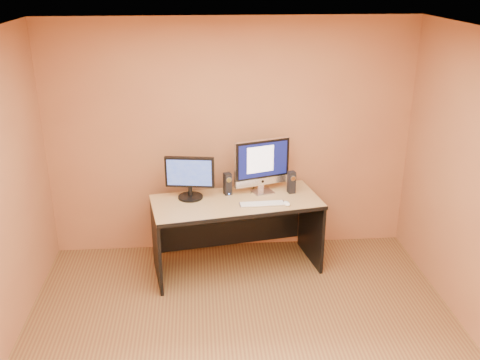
{
  "coord_description": "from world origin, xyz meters",
  "views": [
    {
      "loc": [
        -0.36,
        -3.59,
        3.04
      ],
      "look_at": [
        0.05,
        1.36,
        1.07
      ],
      "focal_mm": 40.0,
      "sensor_mm": 36.0,
      "label": 1
    }
  ],
  "objects": [
    {
      "name": "walls",
      "position": [
        0.0,
        0.0,
        1.3
      ],
      "size": [
        4.0,
        4.0,
        2.6
      ],
      "primitive_type": null,
      "color": "#A26841",
      "rests_on": "ground"
    },
    {
      "name": "cable_b",
      "position": [
        0.21,
        1.72,
        0.8
      ],
      "size": [
        0.06,
        0.19,
        0.01
      ],
      "primitive_type": "cylinder",
      "rotation": [
        1.57,
        0.0,
        -0.29
      ],
      "color": "black",
      "rests_on": "desk"
    },
    {
      "name": "imac",
      "position": [
        0.32,
        1.66,
        1.1
      ],
      "size": [
        0.65,
        0.4,
        0.59
      ],
      "primitive_type": null,
      "rotation": [
        0.0,
        0.0,
        0.3
      ],
      "color": "silver",
      "rests_on": "desk"
    },
    {
      "name": "speaker_left",
      "position": [
        -0.06,
        1.64,
        0.92
      ],
      "size": [
        0.09,
        0.1,
        0.24
      ],
      "primitive_type": null,
      "rotation": [
        0.0,
        0.0,
        0.34
      ],
      "color": "black",
      "rests_on": "desk"
    },
    {
      "name": "mouse",
      "position": [
        0.52,
        1.3,
        0.82
      ],
      "size": [
        0.08,
        0.12,
        0.04
      ],
      "primitive_type": "ellipsoid",
      "rotation": [
        0.0,
        0.0,
        0.17
      ],
      "color": "white",
      "rests_on": "desk"
    },
    {
      "name": "ceiling",
      "position": [
        0.0,
        0.0,
        2.6
      ],
      "size": [
        4.0,
        4.0,
        0.0
      ],
      "primitive_type": "plane",
      "color": "white",
      "rests_on": "walls"
    },
    {
      "name": "floor",
      "position": [
        0.0,
        0.0,
        0.0
      ],
      "size": [
        4.0,
        4.0,
        0.0
      ],
      "primitive_type": "plane",
      "color": "brown",
      "rests_on": "ground"
    },
    {
      "name": "keyboard",
      "position": [
        0.27,
        1.33,
        0.81
      ],
      "size": [
        0.47,
        0.14,
        0.02
      ],
      "primitive_type": "cube",
      "rotation": [
        0.0,
        0.0,
        0.04
      ],
      "color": "silver",
      "rests_on": "desk"
    },
    {
      "name": "cable_a",
      "position": [
        0.34,
        1.75,
        0.8
      ],
      "size": [
        0.13,
        0.21,
        0.01
      ],
      "primitive_type": "cylinder",
      "rotation": [
        1.57,
        0.0,
        0.56
      ],
      "color": "black",
      "rests_on": "desk"
    },
    {
      "name": "second_monitor",
      "position": [
        -0.46,
        1.57,
        1.02
      ],
      "size": [
        0.55,
        0.33,
        0.45
      ],
      "primitive_type": null,
      "rotation": [
        0.0,
        0.0,
        -0.15
      ],
      "color": "black",
      "rests_on": "desk"
    },
    {
      "name": "desk",
      "position": [
        0.02,
        1.46,
        0.4
      ],
      "size": [
        1.83,
        1.03,
        0.8
      ],
      "primitive_type": null,
      "rotation": [
        0.0,
        0.0,
        0.17
      ],
      "color": "tan",
      "rests_on": "ground"
    },
    {
      "name": "speaker_right",
      "position": [
        0.62,
        1.63,
        0.92
      ],
      "size": [
        0.09,
        0.09,
        0.24
      ],
      "primitive_type": null,
      "rotation": [
        0.0,
        0.0,
        0.22
      ],
      "color": "black",
      "rests_on": "desk"
    }
  ]
}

